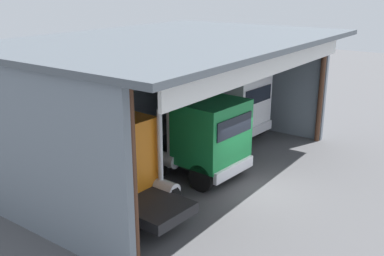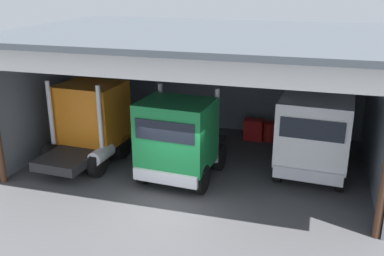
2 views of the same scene
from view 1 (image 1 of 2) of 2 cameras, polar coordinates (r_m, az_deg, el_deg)
ground_plane at (r=17.41m, az=8.33°, el=-7.66°), size 80.00×80.00×0.00m
workshop_shed at (r=18.98m, az=-5.11°, el=6.75°), size 14.38×10.02×5.50m
truck_orange_center_bay at (r=15.09m, az=-9.75°, el=-4.66°), size 2.74×4.38×3.59m
truck_green_center_left_bay at (r=17.61m, az=1.70°, el=-1.21°), size 2.82×4.69×3.50m
truck_white_right_bay at (r=22.38m, az=5.13°, el=2.99°), size 2.83×5.01×3.43m
oil_drum at (r=23.17m, az=-5.21°, el=0.24°), size 0.58×0.58×0.91m
tool_cart at (r=22.60m, az=-6.36°, el=-0.14°), size 0.90×0.60×1.00m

